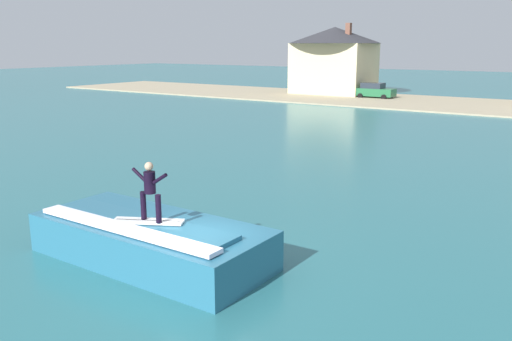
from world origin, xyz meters
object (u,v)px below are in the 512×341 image
Objects in this scene: car_near_shore at (375,91)px; house_with_chimney at (334,56)px; wave_crest at (150,240)px; surfboard at (148,221)px; surfer at (150,188)px.

car_near_shore is 8.05m from house_with_chimney.
car_near_shore reaches higher than wave_crest.
surfer is (0.12, 0.01, 0.97)m from surfboard.
surfer is 52.30m from car_near_shore.
house_with_chimney is (-20.37, 52.83, 2.52)m from surfer.
surfboard is at bearing -74.89° from car_near_shore.
house_with_chimney reaches higher than wave_crest.
surfboard is 0.17× the size of house_with_chimney.
car_near_shore is 0.39× the size of house_with_chimney.
surfboard is 56.70m from house_with_chimney.
wave_crest is 4.29× the size of surfer.
car_near_shore is (-13.62, 50.45, -0.41)m from surfboard.
house_with_chimney is (-20.25, 52.84, 3.50)m from surfboard.
house_with_chimney is at bearing 160.14° from car_near_shore.
house_with_chimney is (-6.63, 2.39, 3.91)m from car_near_shore.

